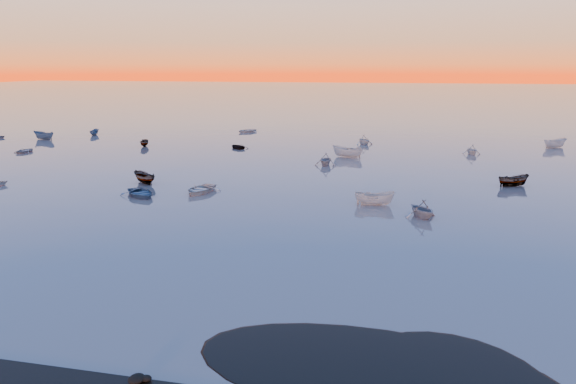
% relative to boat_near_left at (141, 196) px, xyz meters
% --- Properties ---
extents(ground, '(600.00, 600.00, 0.00)m').
position_rel_boat_near_left_xyz_m(ground, '(12.44, 73.02, 0.00)').
color(ground, '#6F625C').
rests_on(ground, ground).
extents(mud_lobes, '(140.00, 6.00, 0.07)m').
position_rel_boat_near_left_xyz_m(mud_lobes, '(12.44, -27.98, 0.01)').
color(mud_lobes, black).
rests_on(mud_lobes, ground).
extents(moored_fleet, '(124.00, 58.00, 1.20)m').
position_rel_boat_near_left_xyz_m(moored_fleet, '(12.44, 26.02, 0.00)').
color(moored_fleet, silver).
rests_on(moored_fleet, ground).
extents(boat_near_left, '(4.36, 4.48, 1.10)m').
position_rel_boat_near_left_xyz_m(boat_near_left, '(0.00, 0.00, 0.00)').
color(boat_near_left, '#3B5671').
rests_on(boat_near_left, ground).
extents(boat_near_center, '(2.01, 3.88, 1.28)m').
position_rel_boat_near_left_xyz_m(boat_near_center, '(22.57, 1.79, 0.00)').
color(boat_near_center, silver).
rests_on(boat_near_center, ground).
extents(boat_near_right, '(3.74, 3.21, 1.21)m').
position_rel_boat_near_left_xyz_m(boat_near_right, '(26.81, -1.68, 0.00)').
color(boat_near_right, slate).
rests_on(boat_near_right, ground).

